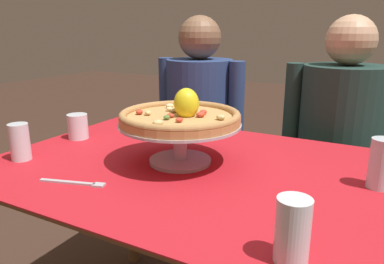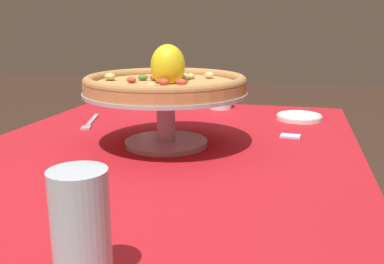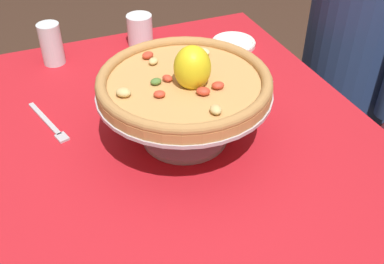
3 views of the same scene
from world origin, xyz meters
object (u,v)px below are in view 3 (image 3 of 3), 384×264
at_px(pizza, 183,81).
at_px(diner_left, 351,67).
at_px(water_glass_front_left, 52,46).
at_px(sugar_packet, 262,80).
at_px(dinner_fork, 49,124).
at_px(side_plate, 233,43).
at_px(pizza_stand, 183,106).
at_px(water_glass_side_left, 140,32).

xyz_separation_m(pizza, diner_left, (-0.32, 0.76, -0.30)).
distance_m(water_glass_front_left, sugar_packet, 0.60).
bearing_deg(dinner_fork, side_plate, 108.83).
bearing_deg(pizza_stand, pizza, 42.59).
distance_m(sugar_packet, diner_left, 0.52).
relative_size(water_glass_front_left, dinner_fork, 0.64).
distance_m(pizza_stand, side_plate, 0.49).
distance_m(pizza, water_glass_side_left, 0.50).
bearing_deg(water_glass_side_left, side_plate, 66.49).
bearing_deg(diner_left, pizza_stand, -67.13).
bearing_deg(side_plate, pizza, -39.93).
relative_size(pizza, side_plate, 2.75).
bearing_deg(diner_left, sugar_packet, -69.96).
bearing_deg(pizza, diner_left, 112.98).
relative_size(pizza, sugar_packet, 7.49).
bearing_deg(pizza_stand, diner_left, 112.87).
xyz_separation_m(dinner_fork, sugar_packet, (0.02, 0.57, -0.00)).
bearing_deg(water_glass_front_left, dinner_fork, -11.42).
distance_m(water_glass_side_left, dinner_fork, 0.46).
height_order(sugar_packet, diner_left, diner_left).
bearing_deg(side_plate, water_glass_side_left, -113.51).
height_order(pizza_stand, diner_left, diner_left).
bearing_deg(dinner_fork, diner_left, 98.41).
height_order(dinner_fork, diner_left, diner_left).
xyz_separation_m(water_glass_side_left, water_glass_front_left, (0.01, -0.27, 0.01)).
xyz_separation_m(water_glass_side_left, dinner_fork, (0.32, -0.33, -0.04)).
xyz_separation_m(water_glass_front_left, dinner_fork, (0.30, -0.06, -0.05)).
bearing_deg(dinner_fork, sugar_packet, 88.24).
distance_m(pizza, water_glass_front_left, 0.53).
xyz_separation_m(pizza, water_glass_side_left, (-0.48, 0.05, -0.11)).
height_order(pizza, water_glass_front_left, pizza).
bearing_deg(side_plate, dinner_fork, -71.17).
distance_m(pizza, sugar_packet, 0.36).
height_order(pizza, water_glass_side_left, pizza).
bearing_deg(pizza, dinner_fork, -120.76).
bearing_deg(water_glass_side_left, water_glass_front_left, -86.87).
bearing_deg(water_glass_front_left, sugar_packet, 57.94).
relative_size(water_glass_side_left, side_plate, 0.70).
height_order(pizza, side_plate, pizza).
distance_m(dinner_fork, sugar_packet, 0.57).
xyz_separation_m(side_plate, sugar_packet, (0.22, -0.02, -0.01)).
bearing_deg(pizza, water_glass_side_left, 174.66).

